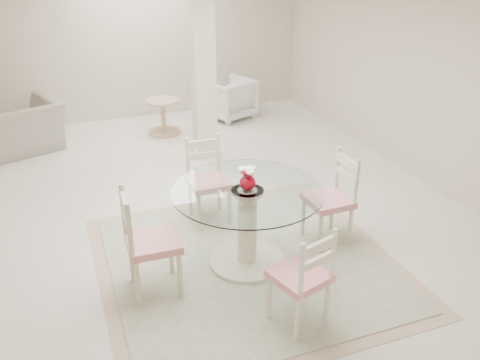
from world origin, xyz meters
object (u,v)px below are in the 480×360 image
object	(u,v)px
dining_table	(247,227)
dining_chair_west	(144,235)
side_table	(164,118)
recliner_taupe	(18,127)
armchair_white	(229,98)
dining_chair_north	(207,174)
dining_chair_east	(334,192)
dining_chair_south	(306,272)
column	(203,66)
red_vase	(248,179)

from	to	relation	value
dining_table	dining_chair_west	distance (m)	1.04
dining_chair_west	side_table	size ratio (longest dim) A/B	1.98
recliner_taupe	armchair_white	bearing A→B (deg)	167.26
dining_table	dining_chair_north	size ratio (longest dim) A/B	1.33
dining_chair_east	dining_chair_west	bearing A→B (deg)	-86.67
dining_chair_south	dining_chair_west	bearing A→B (deg)	-55.92
dining_chair_east	armchair_white	world-z (taller)	dining_chair_east
recliner_taupe	dining_table	bearing A→B (deg)	99.36
column	dining_chair_west	size ratio (longest dim) A/B	2.34
column	dining_table	xyz separation A→B (m)	(-0.45, -2.89, -0.92)
column	armchair_white	xyz separation A→B (m)	(0.92, 1.53, -0.99)
dining_table	side_table	distance (m)	4.03
dining_chair_north	armchair_white	bearing A→B (deg)	66.03
dining_chair_north	side_table	size ratio (longest dim) A/B	1.88
dining_chair_east	dining_chair_west	xyz separation A→B (m)	(-2.04, -0.19, 0.02)
red_vase	dining_chair_north	xyz separation A→B (m)	(-0.09, 1.02, -0.38)
column	armchair_white	bearing A→B (deg)	58.88
dining_chair_south	side_table	xyz separation A→B (m)	(-0.04, 5.03, -0.28)
dining_table	dining_chair_east	size ratio (longest dim) A/B	1.31
dining_chair_west	armchair_white	world-z (taller)	dining_chair_west
dining_chair_east	recliner_taupe	distance (m)	5.08
dining_chair_east	dining_chair_south	bearing A→B (deg)	-41.18
red_vase	armchair_white	xyz separation A→B (m)	(1.37, 4.42, -0.59)
dining_chair_east	dining_chair_south	world-z (taller)	dining_chair_east
dining_chair_east	dining_chair_south	distance (m)	1.43
dining_chair_north	dining_chair_east	bearing A→B (deg)	-40.30
dining_chair_north	recliner_taupe	world-z (taller)	dining_chair_north
dining_table	red_vase	xyz separation A→B (m)	(0.00, -0.00, 0.53)
dining_table	dining_chair_north	world-z (taller)	dining_chair_north
dining_chair_west	recliner_taupe	size ratio (longest dim) A/B	0.96
red_vase	dining_chair_south	xyz separation A→B (m)	(0.11, -1.01, -0.41)
dining_chair_north	dining_chair_west	world-z (taller)	dining_chair_west
dining_chair_south	dining_chair_north	bearing A→B (deg)	-101.05
dining_chair_west	armchair_white	bearing A→B (deg)	-26.47
column	dining_chair_south	xyz separation A→B (m)	(-0.34, -3.90, -0.80)
dining_chair_west	armchair_white	xyz separation A→B (m)	(2.40, 4.52, -0.25)
column	dining_chair_east	bearing A→B (deg)	-78.53
dining_chair_north	armchair_white	size ratio (longest dim) A/B	1.38
red_vase	dining_chair_north	bearing A→B (deg)	95.32
armchair_white	side_table	world-z (taller)	armchair_white
column	recliner_taupe	xyz separation A→B (m)	(-2.62, 1.15, -0.96)
dining_table	dining_chair_west	bearing A→B (deg)	-174.89
dining_chair_west	dining_chair_south	world-z (taller)	dining_chair_west
column	dining_chair_west	bearing A→B (deg)	-116.24
dining_chair_south	recliner_taupe	size ratio (longest dim) A/B	0.87
column	dining_chair_east	world-z (taller)	column
dining_chair_north	dining_chair_west	distance (m)	1.44
recliner_taupe	armchair_white	world-z (taller)	recliner_taupe
dining_chair_north	side_table	distance (m)	3.03
recliner_taupe	armchair_white	distance (m)	3.56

